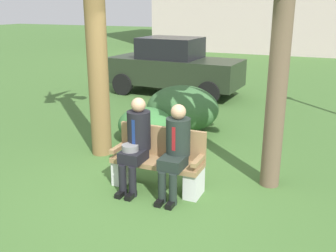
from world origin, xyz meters
name	(u,v)px	position (x,y,z in m)	size (l,w,h in m)	color
ground_plane	(146,196)	(0.00, 0.00, 0.00)	(80.00, 80.00, 0.00)	#40672E
park_bench	(159,162)	(0.05, 0.33, 0.39)	(1.34, 0.44, 0.90)	#99754C
seated_man_left	(136,140)	(-0.25, 0.21, 0.74)	(0.34, 0.72, 1.34)	black
seated_man_right	(176,146)	(0.36, 0.21, 0.73)	(0.34, 0.72, 1.30)	#1E2823
shrub_near_bench	(183,108)	(-0.63, 3.04, 0.48)	(1.54, 1.42, 0.97)	#366134
shrub_mid_lawn	(146,125)	(-1.03, 2.07, 0.34)	(1.10, 1.01, 0.69)	#377237
parked_car_near	(174,66)	(-2.15, 6.25, 0.84)	(3.98, 1.88, 1.68)	#232D1E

